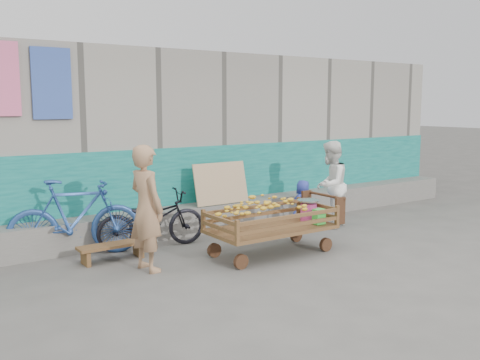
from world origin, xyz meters
TOP-DOWN VIEW (x-y plane):
  - ground at (0.00, 0.00)m, footprint 80.00×80.00m
  - building_wall at (-0.00, 4.05)m, footprint 12.00×3.50m
  - banana_cart at (0.06, 0.57)m, footprint 1.96×0.89m
  - bench at (-1.87, 1.55)m, footprint 0.94×0.28m
  - vendor_man at (-1.65, 0.90)m, footprint 0.47×0.64m
  - woman at (1.95, 1.32)m, footprint 0.90×0.83m
  - child at (1.50, 1.52)m, footprint 0.47×0.37m
  - bicycle_dark at (-1.15, 1.85)m, footprint 1.69×0.81m
  - bicycle_blue at (-2.21, 2.05)m, footprint 1.89×1.02m

SIDE VIEW (x-z plane):
  - ground at x=0.00m, z-range 0.00..0.00m
  - bench at x=-1.87m, z-range 0.05..0.29m
  - child at x=1.50m, z-range 0.00..0.84m
  - bicycle_dark at x=-1.15m, z-range 0.00..0.85m
  - bicycle_blue at x=-2.21m, z-range 0.00..1.09m
  - banana_cart at x=0.06m, z-range 0.15..0.98m
  - woman at x=1.95m, z-range 0.00..1.49m
  - vendor_man at x=-1.65m, z-range 0.00..1.61m
  - building_wall at x=0.00m, z-range -0.03..2.97m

